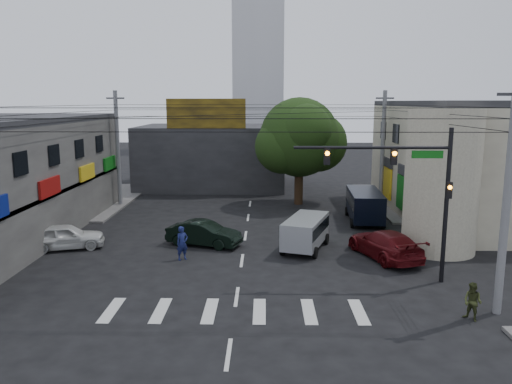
{
  "coord_description": "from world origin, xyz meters",
  "views": [
    {
      "loc": [
        1.19,
        -23.43,
        8.33
      ],
      "look_at": [
        0.71,
        4.0,
        3.35
      ],
      "focal_mm": 35.0,
      "sensor_mm": 36.0,
      "label": 1
    }
  ],
  "objects_px": {
    "pedestrian_olive": "(473,302)",
    "traffic_gantry": "(411,180)",
    "traffic_officer": "(182,243)",
    "street_tree": "(299,138)",
    "maroon_sedan": "(385,244)",
    "white_compact": "(65,236)",
    "navy_van": "(365,206)",
    "silver_minivan": "(306,234)",
    "utility_pole_far_left": "(118,149)",
    "dark_sedan": "(204,233)",
    "utility_pole_near_right": "(507,200)",
    "utility_pole_far_right": "(383,150)"
  },
  "relations": [
    {
      "from": "navy_van",
      "to": "traffic_gantry",
      "type": "bearing_deg",
      "value": -178.24
    },
    {
      "from": "white_compact",
      "to": "traffic_officer",
      "type": "distance_m",
      "value": 7.27
    },
    {
      "from": "traffic_gantry",
      "to": "white_compact",
      "type": "distance_m",
      "value": 19.16
    },
    {
      "from": "white_compact",
      "to": "navy_van",
      "type": "distance_m",
      "value": 19.71
    },
    {
      "from": "maroon_sedan",
      "to": "silver_minivan",
      "type": "height_order",
      "value": "silver_minivan"
    },
    {
      "from": "maroon_sedan",
      "to": "pedestrian_olive",
      "type": "height_order",
      "value": "maroon_sedan"
    },
    {
      "from": "utility_pole_far_right",
      "to": "silver_minivan",
      "type": "relative_size",
      "value": 1.98
    },
    {
      "from": "traffic_gantry",
      "to": "dark_sedan",
      "type": "height_order",
      "value": "traffic_gantry"
    },
    {
      "from": "utility_pole_near_right",
      "to": "traffic_officer",
      "type": "height_order",
      "value": "utility_pole_near_right"
    },
    {
      "from": "white_compact",
      "to": "maroon_sedan",
      "type": "distance_m",
      "value": 17.96
    },
    {
      "from": "street_tree",
      "to": "utility_pole_near_right",
      "type": "bearing_deg",
      "value": -73.18
    },
    {
      "from": "maroon_sedan",
      "to": "navy_van",
      "type": "bearing_deg",
      "value": -112.45
    },
    {
      "from": "traffic_gantry",
      "to": "white_compact",
      "type": "relative_size",
      "value": 1.55
    },
    {
      "from": "utility_pole_far_right",
      "to": "pedestrian_olive",
      "type": "height_order",
      "value": "utility_pole_far_right"
    },
    {
      "from": "utility_pole_far_left",
      "to": "pedestrian_olive",
      "type": "height_order",
      "value": "utility_pole_far_left"
    },
    {
      "from": "silver_minivan",
      "to": "navy_van",
      "type": "relative_size",
      "value": 0.83
    },
    {
      "from": "street_tree",
      "to": "navy_van",
      "type": "height_order",
      "value": "street_tree"
    },
    {
      "from": "utility_pole_far_left",
      "to": "utility_pole_near_right",
      "type": "bearing_deg",
      "value": -44.31
    },
    {
      "from": "traffic_gantry",
      "to": "utility_pole_far_left",
      "type": "distance_m",
      "value": 25.0
    },
    {
      "from": "utility_pole_near_right",
      "to": "navy_van",
      "type": "height_order",
      "value": "utility_pole_near_right"
    },
    {
      "from": "utility_pole_far_left",
      "to": "maroon_sedan",
      "type": "bearing_deg",
      "value": -36.29
    },
    {
      "from": "utility_pole_far_left",
      "to": "dark_sedan",
      "type": "xyz_separation_m",
      "value": [
        8.14,
        -11.18,
        -3.88
      ]
    },
    {
      "from": "traffic_gantry",
      "to": "pedestrian_olive",
      "type": "xyz_separation_m",
      "value": [
        1.38,
        -4.2,
        -4.08
      ]
    },
    {
      "from": "traffic_gantry",
      "to": "silver_minivan",
      "type": "height_order",
      "value": "traffic_gantry"
    },
    {
      "from": "traffic_gantry",
      "to": "dark_sedan",
      "type": "relative_size",
      "value": 1.55
    },
    {
      "from": "traffic_officer",
      "to": "street_tree",
      "type": "bearing_deg",
      "value": 28.59
    },
    {
      "from": "utility_pole_near_right",
      "to": "silver_minivan",
      "type": "height_order",
      "value": "utility_pole_near_right"
    },
    {
      "from": "traffic_officer",
      "to": "pedestrian_olive",
      "type": "relative_size",
      "value": 1.21
    },
    {
      "from": "dark_sedan",
      "to": "traffic_officer",
      "type": "height_order",
      "value": "traffic_officer"
    },
    {
      "from": "utility_pole_near_right",
      "to": "silver_minivan",
      "type": "distance_m",
      "value": 11.68
    },
    {
      "from": "maroon_sedan",
      "to": "silver_minivan",
      "type": "bearing_deg",
      "value": -38.4
    },
    {
      "from": "maroon_sedan",
      "to": "navy_van",
      "type": "distance_m",
      "value": 8.3
    },
    {
      "from": "traffic_gantry",
      "to": "utility_pole_far_right",
      "type": "bearing_deg",
      "value": 81.06
    },
    {
      "from": "dark_sedan",
      "to": "traffic_officer",
      "type": "xyz_separation_m",
      "value": [
        -0.83,
        -2.7,
        0.19
      ]
    },
    {
      "from": "traffic_gantry",
      "to": "silver_minivan",
      "type": "xyz_separation_m",
      "value": [
        -4.29,
        5.13,
        -3.91
      ]
    },
    {
      "from": "maroon_sedan",
      "to": "navy_van",
      "type": "relative_size",
      "value": 1.01
    },
    {
      "from": "utility_pole_far_right",
      "to": "traffic_gantry",
      "type": "bearing_deg",
      "value": -98.94
    },
    {
      "from": "traffic_gantry",
      "to": "maroon_sedan",
      "type": "relative_size",
      "value": 1.27
    },
    {
      "from": "dark_sedan",
      "to": "utility_pole_far_left",
      "type": "bearing_deg",
      "value": 54.4
    },
    {
      "from": "utility_pole_near_right",
      "to": "utility_pole_far_right",
      "type": "xyz_separation_m",
      "value": [
        0.0,
        20.5,
        0.0
      ]
    },
    {
      "from": "maroon_sedan",
      "to": "pedestrian_olive",
      "type": "relative_size",
      "value": 3.74
    },
    {
      "from": "utility_pole_far_left",
      "to": "traffic_officer",
      "type": "distance_m",
      "value": 16.12
    },
    {
      "from": "street_tree",
      "to": "navy_van",
      "type": "xyz_separation_m",
      "value": [
        4.23,
        -6.08,
        -4.38
      ]
    },
    {
      "from": "utility_pole_far_left",
      "to": "white_compact",
      "type": "relative_size",
      "value": 1.99
    },
    {
      "from": "pedestrian_olive",
      "to": "traffic_gantry",
      "type": "bearing_deg",
      "value": 159.95
    },
    {
      "from": "silver_minivan",
      "to": "traffic_officer",
      "type": "height_order",
      "value": "silver_minivan"
    },
    {
      "from": "traffic_gantry",
      "to": "maroon_sedan",
      "type": "height_order",
      "value": "traffic_gantry"
    },
    {
      "from": "silver_minivan",
      "to": "traffic_officer",
      "type": "bearing_deg",
      "value": 125.52
    },
    {
      "from": "pedestrian_olive",
      "to": "traffic_officer",
      "type": "bearing_deg",
      "value": -158.84
    },
    {
      "from": "utility_pole_near_right",
      "to": "utility_pole_far_left",
      "type": "height_order",
      "value": "same"
    }
  ]
}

